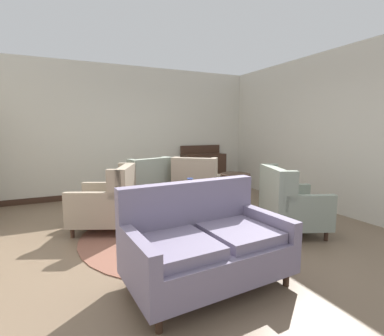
# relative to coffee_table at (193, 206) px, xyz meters

# --- Properties ---
(ground) EXTENTS (8.96, 8.96, 0.00)m
(ground) POSITION_rel_coffee_table_xyz_m (-0.22, -0.27, -0.39)
(ground) COLOR brown
(wall_back) EXTENTS (6.16, 0.08, 2.91)m
(wall_back) POSITION_rel_coffee_table_xyz_m (-0.22, 2.93, 1.06)
(wall_back) COLOR beige
(wall_back) RESTS_ON ground
(wall_right) EXTENTS (0.08, 4.48, 2.91)m
(wall_right) POSITION_rel_coffee_table_xyz_m (2.78, 0.69, 1.06)
(wall_right) COLOR beige
(wall_right) RESTS_ON ground
(baseboard_back) EXTENTS (6.00, 0.03, 0.12)m
(baseboard_back) POSITION_rel_coffee_table_xyz_m (-0.22, 2.87, -0.33)
(baseboard_back) COLOR #382319
(baseboard_back) RESTS_ON ground
(area_rug) EXTENTS (2.77, 2.77, 0.01)m
(area_rug) POSITION_rel_coffee_table_xyz_m (-0.22, 0.03, -0.39)
(area_rug) COLOR brown
(area_rug) RESTS_ON ground
(coffee_table) EXTENTS (0.87, 0.87, 0.48)m
(coffee_table) POSITION_rel_coffee_table_xyz_m (0.00, 0.00, 0.00)
(coffee_table) COLOR #382319
(coffee_table) RESTS_ON ground
(porcelain_vase) EXTENTS (0.16, 0.16, 0.33)m
(porcelain_vase) POSITION_rel_coffee_table_xyz_m (-0.04, 0.04, 0.23)
(porcelain_vase) COLOR #384C93
(porcelain_vase) RESTS_ON coffee_table
(settee) EXTENTS (1.59, 0.98, 0.97)m
(settee) POSITION_rel_coffee_table_xyz_m (-0.51, -1.33, 0.01)
(settee) COLOR slate
(settee) RESTS_ON ground
(armchair_far_left) EXTENTS (1.16, 1.18, 1.02)m
(armchair_far_left) POSITION_rel_coffee_table_xyz_m (0.54, 0.98, 0.03)
(armchair_far_left) COLOR gray
(armchair_far_left) RESTS_ON ground
(armchair_foreground_right) EXTENTS (1.05, 1.08, 0.97)m
(armchair_foreground_right) POSITION_rel_coffee_table_xyz_m (1.26, -0.60, 0.03)
(armchair_foreground_right) COLOR gray
(armchair_foreground_right) RESTS_ON ground
(armchair_beside_settee) EXTENTS (1.02, 1.06, 1.01)m
(armchair_beside_settee) POSITION_rel_coffee_table_xyz_m (-0.35, 1.36, 0.04)
(armchair_beside_settee) COLOR gray
(armchair_beside_settee) RESTS_ON ground
(armchair_back_corner) EXTENTS (1.12, 1.12, 0.97)m
(armchair_back_corner) POSITION_rel_coffee_table_xyz_m (-1.10, 0.67, 0.02)
(armchair_back_corner) COLOR gray
(armchair_back_corner) RESTS_ON ground
(side_table) EXTENTS (0.53, 0.53, 0.71)m
(side_table) POSITION_rel_coffee_table_xyz_m (1.14, 0.63, 0.04)
(side_table) COLOR #382319
(side_table) RESTS_ON ground
(sideboard) EXTENTS (1.09, 0.39, 1.10)m
(sideboard) POSITION_rel_coffee_table_xyz_m (1.54, 2.63, 0.12)
(sideboard) COLOR #382319
(sideboard) RESTS_ON ground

